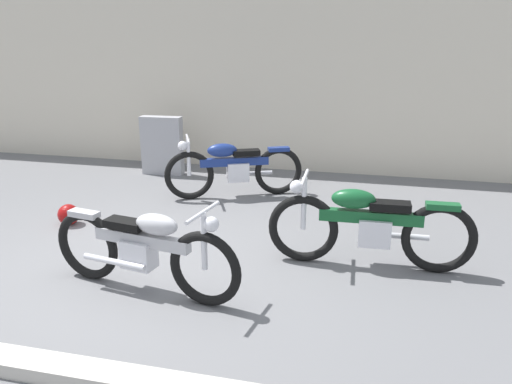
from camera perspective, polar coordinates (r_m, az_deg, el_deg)
name	(u,v)px	position (r m, az deg, el deg)	size (l,w,h in m)	color
ground_plane	(137,271)	(5.55, -13.34, -8.71)	(40.00, 40.00, 0.00)	slate
building_wall	(244,71)	(9.29, -1.35, 13.55)	(18.00, 0.30, 3.49)	beige
curb_strip	(33,365)	(4.28, -23.98, -17.54)	(18.00, 0.24, 0.12)	#B7B2A8
stone_marker	(162,146)	(9.02, -10.61, 5.20)	(0.73, 0.20, 1.03)	#9E9EA3
helmet	(68,215)	(7.03, -20.51, -2.41)	(0.28, 0.28, 0.28)	maroon
motorcycle_green	(368,226)	(5.45, 12.61, -3.73)	(2.18, 0.61, 0.98)	black
motorcycle_silver	(144,249)	(4.94, -12.59, -6.32)	(2.06, 0.62, 0.93)	black
motorcycle_blue	(233,168)	(7.63, -2.59, 2.76)	(1.96, 1.03, 0.95)	black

